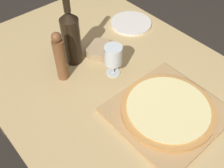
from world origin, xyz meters
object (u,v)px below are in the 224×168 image
Objects in this scene: pizza at (168,109)px; wine_glass at (113,56)px; pepper_mill at (60,57)px; wine_bottle at (71,37)px; small_bowl at (99,50)px.

pizza is 0.31m from wine_glass.
wine_glass is (0.18, -0.12, -0.01)m from pepper_mill.
wine_bottle reaches higher than pizza.
small_bowl is (0.03, 0.44, -0.01)m from pizza.
wine_bottle is at bearing 100.46° from pizza.
wine_bottle is at bearing 162.04° from small_bowl.
small_bowl is (0.12, -0.04, -0.11)m from wine_bottle.
pizza is 2.45× the size of wine_glass.
wine_glass is (-0.01, 0.30, 0.07)m from pizza.
pizza is 0.50m from wine_bottle.
pizza is 1.52× the size of pepper_mill.
wine_glass is at bearing -66.34° from wine_bottle.
pizza is at bearing -66.18° from pepper_mill.
pepper_mill reaches higher than small_bowl.
wine_glass is at bearing 91.77° from pizza.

